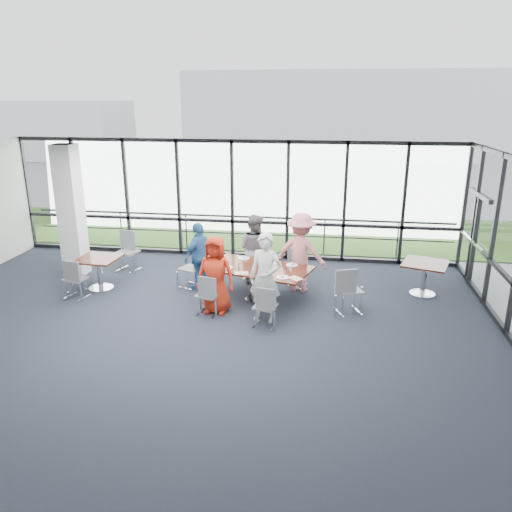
# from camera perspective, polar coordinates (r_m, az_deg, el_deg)

# --- Properties ---
(floor) EXTENTS (12.00, 10.00, 0.02)m
(floor) POSITION_cam_1_polar(r_m,az_deg,el_deg) (9.48, -8.57, -9.16)
(floor) COLOR #212532
(floor) RESTS_ON ground
(ceiling) EXTENTS (12.00, 10.00, 0.04)m
(ceiling) POSITION_cam_1_polar(r_m,az_deg,el_deg) (8.54, -9.56, 10.47)
(ceiling) COLOR silver
(ceiling) RESTS_ON ground
(curtain_wall_back) EXTENTS (12.00, 0.10, 3.20)m
(curtain_wall_back) POSITION_cam_1_polar(r_m,az_deg,el_deg) (13.57, -2.72, 6.46)
(curtain_wall_back) COLOR white
(curtain_wall_back) RESTS_ON ground
(exit_door) EXTENTS (0.12, 1.60, 2.10)m
(exit_door) POSITION_cam_1_polar(r_m,az_deg,el_deg) (12.68, 23.74, 1.60)
(exit_door) COLOR black
(exit_door) RESTS_ON ground
(structural_column) EXTENTS (0.50, 0.50, 3.20)m
(structural_column) POSITION_cam_1_polar(r_m,az_deg,el_deg) (12.96, -20.40, 4.83)
(structural_column) COLOR white
(structural_column) RESTS_ON ground
(apron) EXTENTS (80.00, 70.00, 0.02)m
(apron) POSITION_cam_1_polar(r_m,az_deg,el_deg) (18.73, 0.34, 4.55)
(apron) COLOR gray
(apron) RESTS_ON ground
(grass_strip) EXTENTS (80.00, 5.00, 0.01)m
(grass_strip) POSITION_cam_1_polar(r_m,az_deg,el_deg) (16.81, -0.65, 3.11)
(grass_strip) COLOR #3C5D22
(grass_strip) RESTS_ON ground
(hangar_main) EXTENTS (24.00, 10.00, 6.00)m
(hangar_main) POSITION_cam_1_polar(r_m,az_deg,el_deg) (40.09, 11.02, 15.60)
(hangar_main) COLOR silver
(hangar_main) RESTS_ON ground
(hangar_aux) EXTENTS (10.00, 6.00, 4.00)m
(hangar_aux) POSITION_cam_1_polar(r_m,az_deg,el_deg) (41.60, -21.71, 13.39)
(hangar_aux) COLOR silver
(hangar_aux) RESTS_ON ground
(guard_rail) EXTENTS (12.00, 0.06, 0.06)m
(guard_rail) POSITION_cam_1_polar(r_m,az_deg,el_deg) (14.40, -2.20, 2.62)
(guard_rail) COLOR #2D2D33
(guard_rail) RESTS_ON ground
(main_table) EXTENTS (2.46, 1.80, 0.75)m
(main_table) POSITION_cam_1_polar(r_m,az_deg,el_deg) (10.75, 0.24, -1.82)
(main_table) COLOR #3C180D
(main_table) RESTS_ON ground
(side_table_left) EXTENTS (0.95, 0.95, 0.75)m
(side_table_left) POSITION_cam_1_polar(r_m,az_deg,el_deg) (11.94, -17.54, -0.70)
(side_table_left) COLOR #3C180D
(side_table_left) RESTS_ON ground
(side_table_right) EXTENTS (1.17, 1.17, 0.75)m
(side_table_right) POSITION_cam_1_polar(r_m,az_deg,el_deg) (11.67, 18.75, -1.23)
(side_table_right) COLOR #3C180D
(side_table_right) RESTS_ON ground
(diner_near_left) EXTENTS (0.84, 0.59, 1.61)m
(diner_near_left) POSITION_cam_1_polar(r_m,az_deg,el_deg) (10.14, -4.62, -2.15)
(diner_near_left) COLOR #B72712
(diner_near_left) RESTS_ON ground
(diner_near_right) EXTENTS (0.74, 0.61, 1.79)m
(diner_near_right) POSITION_cam_1_polar(r_m,az_deg,el_deg) (9.69, 1.08, -2.50)
(diner_near_right) COLOR silver
(diner_near_right) RESTS_ON ground
(diner_far_left) EXTENTS (0.95, 0.82, 1.68)m
(diner_far_left) POSITION_cam_1_polar(r_m,az_deg,el_deg) (11.68, -0.18, 0.77)
(diner_far_left) COLOR slate
(diner_far_left) RESTS_ON ground
(diner_far_right) EXTENTS (1.29, 0.89, 1.81)m
(diner_far_right) POSITION_cam_1_polar(r_m,az_deg,el_deg) (11.26, 5.14, 0.40)
(diner_far_right) COLOR #D87C7F
(diner_far_right) RESTS_ON ground
(diner_end) EXTENTS (0.90, 1.04, 1.56)m
(diner_end) POSITION_cam_1_polar(r_m,az_deg,el_deg) (11.46, -6.45, 0.01)
(diner_end) COLOR #2E64A0
(diner_end) RESTS_ON ground
(chair_main_nl) EXTENTS (0.50, 0.50, 0.85)m
(chair_main_nl) POSITION_cam_1_polar(r_m,az_deg,el_deg) (10.16, -5.54, -4.45)
(chair_main_nl) COLOR slate
(chair_main_nl) RESTS_ON ground
(chair_main_nr) EXTENTS (0.48, 0.48, 0.84)m
(chair_main_nr) POSITION_cam_1_polar(r_m,az_deg,el_deg) (9.59, 1.04, -5.79)
(chair_main_nr) COLOR slate
(chair_main_nr) RESTS_ON ground
(chair_main_fl) EXTENTS (0.55, 0.55, 0.90)m
(chair_main_fl) POSITION_cam_1_polar(r_m,az_deg,el_deg) (12.09, -0.20, -0.57)
(chair_main_fl) COLOR slate
(chair_main_fl) RESTS_ON ground
(chair_main_fr) EXTENTS (0.53, 0.53, 0.84)m
(chair_main_fr) POSITION_cam_1_polar(r_m,az_deg,el_deg) (11.64, 4.72, -1.53)
(chair_main_fr) COLOR slate
(chair_main_fr) RESTS_ON ground
(chair_main_end) EXTENTS (0.57, 0.57, 0.91)m
(chair_main_end) POSITION_cam_1_polar(r_m,az_deg,el_deg) (11.64, -7.46, -1.43)
(chair_main_end) COLOR slate
(chair_main_end) RESTS_ON ground
(chair_spare_la) EXTENTS (0.52, 0.52, 0.89)m
(chair_spare_la) POSITION_cam_1_polar(r_m,az_deg,el_deg) (11.63, -19.95, -2.46)
(chair_spare_la) COLOR slate
(chair_spare_la) RESTS_ON ground
(chair_spare_lb) EXTENTS (0.59, 0.59, 0.98)m
(chair_spare_lb) POSITION_cam_1_polar(r_m,az_deg,el_deg) (13.06, -14.48, 0.43)
(chair_spare_lb) COLOR slate
(chair_spare_lb) RESTS_ON ground
(chair_spare_r) EXTENTS (0.62, 0.62, 0.98)m
(chair_spare_r) POSITION_cam_1_polar(r_m,az_deg,el_deg) (10.34, 10.60, -3.89)
(chair_spare_r) COLOR slate
(chair_spare_r) RESTS_ON ground
(plate_nl) EXTENTS (0.28, 0.28, 0.01)m
(plate_nl) POSITION_cam_1_polar(r_m,az_deg,el_deg) (10.70, -3.38, -1.33)
(plate_nl) COLOR white
(plate_nl) RESTS_ON main_table
(plate_nr) EXTENTS (0.27, 0.27, 0.01)m
(plate_nr) POSITION_cam_1_polar(r_m,az_deg,el_deg) (10.12, 3.05, -2.45)
(plate_nr) COLOR white
(plate_nr) RESTS_ON main_table
(plate_fl) EXTENTS (0.28, 0.28, 0.01)m
(plate_fl) POSITION_cam_1_polar(r_m,az_deg,el_deg) (11.30, -1.44, -0.25)
(plate_fl) COLOR white
(plate_fl) RESTS_ON main_table
(plate_fr) EXTENTS (0.25, 0.25, 0.01)m
(plate_fr) POSITION_cam_1_polar(r_m,az_deg,el_deg) (10.86, 4.15, -1.05)
(plate_fr) COLOR white
(plate_fr) RESTS_ON main_table
(plate_end) EXTENTS (0.26, 0.26, 0.01)m
(plate_end) POSITION_cam_1_polar(r_m,az_deg,el_deg) (11.18, -4.03, -0.50)
(plate_end) COLOR white
(plate_end) RESTS_ON main_table
(tumbler_a) EXTENTS (0.07, 0.07, 0.14)m
(tumbler_a) POSITION_cam_1_polar(r_m,az_deg,el_deg) (10.60, -1.89, -1.13)
(tumbler_a) COLOR white
(tumbler_a) RESTS_ON main_table
(tumbler_b) EXTENTS (0.08, 0.08, 0.15)m
(tumbler_b) POSITION_cam_1_polar(r_m,az_deg,el_deg) (10.33, 1.18, -1.61)
(tumbler_b) COLOR white
(tumbler_b) RESTS_ON main_table
(tumbler_c) EXTENTS (0.07, 0.07, 0.13)m
(tumbler_c) POSITION_cam_1_polar(r_m,az_deg,el_deg) (10.95, 1.09, -0.52)
(tumbler_c) COLOR white
(tumbler_c) RESTS_ON main_table
(tumbler_d) EXTENTS (0.08, 0.08, 0.15)m
(tumbler_d) POSITION_cam_1_polar(r_m,az_deg,el_deg) (10.90, -4.09, -0.60)
(tumbler_d) COLOR white
(tumbler_d) RESTS_ON main_table
(menu_a) EXTENTS (0.33, 0.26, 0.00)m
(menu_a) POSITION_cam_1_polar(r_m,az_deg,el_deg) (10.38, -1.70, -1.95)
(menu_a) COLOR white
(menu_a) RESTS_ON main_table
(menu_b) EXTENTS (0.35, 0.35, 0.00)m
(menu_b) POSITION_cam_1_polar(r_m,az_deg,el_deg) (10.10, 4.52, -2.55)
(menu_b) COLOR white
(menu_b) RESTS_ON main_table
(menu_c) EXTENTS (0.33, 0.25, 0.00)m
(menu_c) POSITION_cam_1_polar(r_m,az_deg,el_deg) (11.01, 1.97, -0.78)
(menu_c) COLOR white
(menu_c) RESTS_ON main_table
(condiment_caddy) EXTENTS (0.10, 0.07, 0.04)m
(condiment_caddy) POSITION_cam_1_polar(r_m,az_deg,el_deg) (10.72, 0.58, -1.19)
(condiment_caddy) COLOR black
(condiment_caddy) RESTS_ON main_table
(ketchup_bottle) EXTENTS (0.06, 0.06, 0.18)m
(ketchup_bottle) POSITION_cam_1_polar(r_m,az_deg,el_deg) (10.75, 0.40, -0.74)
(ketchup_bottle) COLOR #A9271B
(ketchup_bottle) RESTS_ON main_table
(green_bottle) EXTENTS (0.05, 0.05, 0.20)m
(green_bottle) POSITION_cam_1_polar(r_m,az_deg,el_deg) (10.71, 0.70, -0.75)
(green_bottle) COLOR #216834
(green_bottle) RESTS_ON main_table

